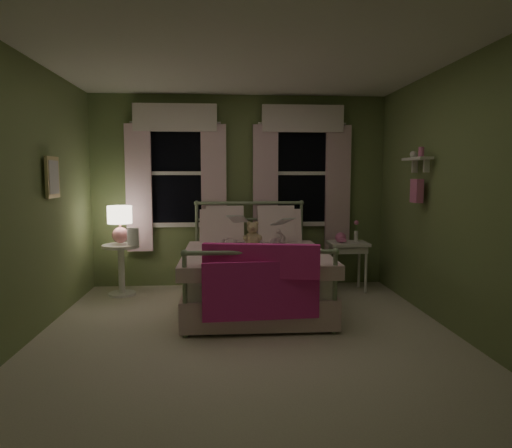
{
  "coord_description": "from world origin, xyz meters",
  "views": [
    {
      "loc": [
        -0.21,
        -4.18,
        1.51
      ],
      "look_at": [
        0.13,
        0.67,
        1.0
      ],
      "focal_mm": 32.0,
      "sensor_mm": 36.0,
      "label": 1
    }
  ],
  "objects": [
    {
      "name": "room_shell",
      "position": [
        0.0,
        0.0,
        1.3
      ],
      "size": [
        4.2,
        4.2,
        4.2
      ],
      "color": "beige",
      "rests_on": "ground"
    },
    {
      "name": "bed",
      "position": [
        0.13,
        1.02,
        0.38
      ],
      "size": [
        1.58,
        2.03,
        1.18
      ],
      "color": "white",
      "rests_on": "ground"
    },
    {
      "name": "pink_throw",
      "position": [
        0.13,
        -0.01,
        0.61
      ],
      "size": [
        1.1,
        0.28,
        0.71
      ],
      "color": "#FF31A3",
      "rests_on": "bed"
    },
    {
      "name": "child_left",
      "position": [
        -0.15,
        1.44,
        0.98
      ],
      "size": [
        0.31,
        0.21,
        0.81
      ],
      "primitive_type": "imported",
      "rotation": [
        0.0,
        0.0,
        3.07
      ],
      "color": "#F7D1DD",
      "rests_on": "bed"
    },
    {
      "name": "child_right",
      "position": [
        0.41,
        1.44,
        0.94
      ],
      "size": [
        0.39,
        0.32,
        0.75
      ],
      "primitive_type": "imported",
      "rotation": [
        0.0,
        0.0,
        3.03
      ],
      "color": "#F7D1DD",
      "rests_on": "bed"
    },
    {
      "name": "book_left",
      "position": [
        -0.15,
        1.19,
        0.96
      ],
      "size": [
        0.22,
        0.17,
        0.26
      ],
      "primitive_type": "imported",
      "rotation": [
        1.22,
        0.0,
        -0.29
      ],
      "color": "beige",
      "rests_on": "child_left"
    },
    {
      "name": "book_right",
      "position": [
        0.41,
        1.19,
        0.92
      ],
      "size": [
        0.23,
        0.19,
        0.26
      ],
      "primitive_type": "imported",
      "rotation": [
        1.22,
        0.0,
        0.5
      ],
      "color": "beige",
      "rests_on": "child_right"
    },
    {
      "name": "teddy_bear",
      "position": [
        0.13,
        1.28,
        0.79
      ],
      "size": [
        0.23,
        0.19,
        0.32
      ],
      "color": "tan",
      "rests_on": "bed"
    },
    {
      "name": "nightstand_left",
      "position": [
        -1.52,
        1.63,
        0.42
      ],
      "size": [
        0.46,
        0.46,
        0.65
      ],
      "color": "white",
      "rests_on": "ground"
    },
    {
      "name": "table_lamp",
      "position": [
        -1.52,
        1.63,
        0.95
      ],
      "size": [
        0.3,
        0.3,
        0.47
      ],
      "color": "#D77F84",
      "rests_on": "nightstand_left"
    },
    {
      "name": "book_nightstand",
      "position": [
        -1.42,
        1.55,
        0.66
      ],
      "size": [
        0.23,
        0.27,
        0.02
      ],
      "primitive_type": "imported",
      "rotation": [
        0.0,
        0.0,
        -0.36
      ],
      "color": "beige",
      "rests_on": "nightstand_left"
    },
    {
      "name": "nightstand_right",
      "position": [
        1.41,
        1.64,
        0.55
      ],
      "size": [
        0.5,
        0.4,
        0.64
      ],
      "color": "white",
      "rests_on": "ground"
    },
    {
      "name": "pink_toy",
      "position": [
        1.31,
        1.64,
        0.71
      ],
      "size": [
        0.14,
        0.19,
        0.14
      ],
      "color": "pink",
      "rests_on": "nightstand_right"
    },
    {
      "name": "bud_vase",
      "position": [
        1.53,
        1.69,
        0.79
      ],
      "size": [
        0.06,
        0.06,
        0.28
      ],
      "color": "white",
      "rests_on": "nightstand_right"
    },
    {
      "name": "window_left",
      "position": [
        -0.85,
        2.03,
        1.62
      ],
      "size": [
        1.34,
        0.13,
        1.96
      ],
      "color": "black",
      "rests_on": "room_shell"
    },
    {
      "name": "window_right",
      "position": [
        0.85,
        2.03,
        1.62
      ],
      "size": [
        1.34,
        0.13,
        1.96
      ],
      "color": "black",
      "rests_on": "room_shell"
    },
    {
      "name": "wall_shelf",
      "position": [
        1.9,
        0.7,
        1.52
      ],
      "size": [
        0.15,
        0.5,
        0.6
      ],
      "color": "white",
      "rests_on": "room_shell"
    },
    {
      "name": "framed_picture",
      "position": [
        -1.95,
        0.6,
        1.5
      ],
      "size": [
        0.03,
        0.32,
        0.42
      ],
      "color": "beige",
      "rests_on": "room_shell"
    }
  ]
}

